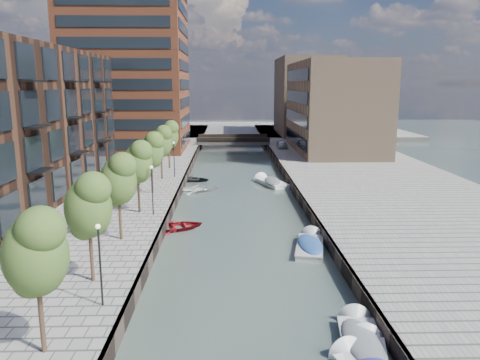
{
  "coord_description": "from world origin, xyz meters",
  "views": [
    {
      "loc": [
        -1.08,
        -13.28,
        11.58
      ],
      "look_at": [
        0.0,
        25.95,
        3.5
      ],
      "focal_mm": 35.0,
      "sensor_mm": 36.0,
      "label": 1
    }
  ],
  "objects_px": {
    "motorboat_1": "(360,341)",
    "motorboat_3": "(310,245)",
    "tree_1": "(88,204)",
    "motorboat_2": "(367,360)",
    "tree_6": "(169,134)",
    "motorboat_4": "(270,182)",
    "sloop_4": "(192,181)",
    "car": "(282,144)",
    "tree_4": "(151,150)",
    "sloop_2": "(177,229)",
    "tree_3": "(137,161)",
    "bridge": "(233,141)",
    "tree_5": "(161,141)",
    "sloop_3": "(199,192)",
    "tree_0": "(35,250)",
    "tree_2": "(118,178)"
  },
  "relations": [
    {
      "from": "tree_0",
      "to": "tree_3",
      "type": "height_order",
      "value": "same"
    },
    {
      "from": "sloop_2",
      "to": "motorboat_2",
      "type": "height_order",
      "value": "motorboat_2"
    },
    {
      "from": "tree_0",
      "to": "tree_4",
      "type": "distance_m",
      "value": 28.0
    },
    {
      "from": "sloop_3",
      "to": "tree_3",
      "type": "bearing_deg",
      "value": 152.1
    },
    {
      "from": "tree_3",
      "to": "tree_1",
      "type": "bearing_deg",
      "value": -90.0
    },
    {
      "from": "motorboat_4",
      "to": "sloop_3",
      "type": "bearing_deg",
      "value": -156.58
    },
    {
      "from": "tree_1",
      "to": "tree_3",
      "type": "relative_size",
      "value": 1.0
    },
    {
      "from": "bridge",
      "to": "motorboat_2",
      "type": "relative_size",
      "value": 2.69
    },
    {
      "from": "tree_1",
      "to": "motorboat_2",
      "type": "relative_size",
      "value": 1.23
    },
    {
      "from": "tree_4",
      "to": "sloop_2",
      "type": "height_order",
      "value": "tree_4"
    },
    {
      "from": "tree_5",
      "to": "car",
      "type": "bearing_deg",
      "value": 57.19
    },
    {
      "from": "motorboat_2",
      "to": "motorboat_3",
      "type": "distance_m",
      "value": 14.05
    },
    {
      "from": "bridge",
      "to": "tree_3",
      "type": "height_order",
      "value": "tree_3"
    },
    {
      "from": "tree_3",
      "to": "motorboat_4",
      "type": "distance_m",
      "value": 20.37
    },
    {
      "from": "tree_0",
      "to": "car",
      "type": "height_order",
      "value": "tree_0"
    },
    {
      "from": "motorboat_3",
      "to": "tree_4",
      "type": "bearing_deg",
      "value": 134.62
    },
    {
      "from": "tree_1",
      "to": "tree_3",
      "type": "xyz_separation_m",
      "value": [
        0.0,
        14.0,
        0.0
      ]
    },
    {
      "from": "motorboat_1",
      "to": "motorboat_3",
      "type": "bearing_deg",
      "value": 90.17
    },
    {
      "from": "sloop_3",
      "to": "motorboat_2",
      "type": "xyz_separation_m",
      "value": [
        9.06,
        -32.35,
        0.09
      ]
    },
    {
      "from": "motorboat_2",
      "to": "motorboat_1",
      "type": "bearing_deg",
      "value": 87.58
    },
    {
      "from": "tree_2",
      "to": "motorboat_2",
      "type": "xyz_separation_m",
      "value": [
        13.32,
        -13.56,
        -5.22
      ]
    },
    {
      "from": "tree_6",
      "to": "motorboat_4",
      "type": "bearing_deg",
      "value": -24.56
    },
    {
      "from": "tree_2",
      "to": "tree_5",
      "type": "xyz_separation_m",
      "value": [
        0.0,
        21.0,
        0.0
      ]
    },
    {
      "from": "sloop_4",
      "to": "motorboat_4",
      "type": "bearing_deg",
      "value": -93.2
    },
    {
      "from": "sloop_4",
      "to": "motorboat_2",
      "type": "xyz_separation_m",
      "value": [
        10.22,
        -38.03,
        0.09
      ]
    },
    {
      "from": "sloop_2",
      "to": "motorboat_4",
      "type": "relative_size",
      "value": 0.75
    },
    {
      "from": "tree_4",
      "to": "sloop_4",
      "type": "xyz_separation_m",
      "value": [
        3.1,
        10.46,
        -5.31
      ]
    },
    {
      "from": "tree_1",
      "to": "motorboat_4",
      "type": "relative_size",
      "value": 1.01
    },
    {
      "from": "tree_1",
      "to": "car",
      "type": "bearing_deg",
      "value": 72.82
    },
    {
      "from": "tree_0",
      "to": "motorboat_4",
      "type": "distance_m",
      "value": 38.72
    },
    {
      "from": "sloop_4",
      "to": "motorboat_4",
      "type": "relative_size",
      "value": 0.72
    },
    {
      "from": "sloop_3",
      "to": "motorboat_4",
      "type": "bearing_deg",
      "value": -74.62
    },
    {
      "from": "bridge",
      "to": "motorboat_3",
      "type": "distance_m",
      "value": 53.74
    },
    {
      "from": "tree_2",
      "to": "motorboat_1",
      "type": "distance_m",
      "value": 18.86
    },
    {
      "from": "motorboat_1",
      "to": "motorboat_2",
      "type": "bearing_deg",
      "value": -92.42
    },
    {
      "from": "sloop_2",
      "to": "motorboat_3",
      "type": "height_order",
      "value": "motorboat_3"
    },
    {
      "from": "tree_3",
      "to": "motorboat_2",
      "type": "xyz_separation_m",
      "value": [
        13.32,
        -20.56,
        -5.22
      ]
    },
    {
      "from": "tree_2",
      "to": "car",
      "type": "height_order",
      "value": "tree_2"
    },
    {
      "from": "motorboat_1",
      "to": "tree_2",
      "type": "bearing_deg",
      "value": 137.41
    },
    {
      "from": "tree_3",
      "to": "tree_6",
      "type": "xyz_separation_m",
      "value": [
        0.0,
        21.0,
        0.0
      ]
    },
    {
      "from": "sloop_4",
      "to": "car",
      "type": "height_order",
      "value": "car"
    },
    {
      "from": "car",
      "to": "tree_5",
      "type": "bearing_deg",
      "value": -122.57
    },
    {
      "from": "tree_3",
      "to": "sloop_4",
      "type": "height_order",
      "value": "tree_3"
    },
    {
      "from": "tree_6",
      "to": "sloop_3",
      "type": "relative_size",
      "value": 1.41
    },
    {
      "from": "tree_0",
      "to": "sloop_3",
      "type": "height_order",
      "value": "tree_0"
    },
    {
      "from": "tree_0",
      "to": "motorboat_2",
      "type": "distance_m",
      "value": 14.31
    },
    {
      "from": "sloop_2",
      "to": "motorboat_4",
      "type": "distance_m",
      "value": 19.34
    },
    {
      "from": "car",
      "to": "tree_0",
      "type": "bearing_deg",
      "value": -105.05
    },
    {
      "from": "bridge",
      "to": "tree_5",
      "type": "xyz_separation_m",
      "value": [
        -8.5,
        -33.0,
        3.92
      ]
    },
    {
      "from": "tree_1",
      "to": "sloop_3",
      "type": "height_order",
      "value": "tree_1"
    }
  ]
}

